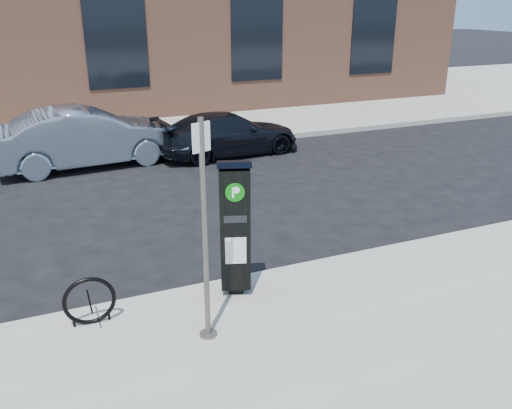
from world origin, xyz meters
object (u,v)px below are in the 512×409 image
car_silver (87,137)px  car_dark (228,134)px  bike_rack (90,301)px  sign_pole (205,235)px  parking_kiosk (235,226)px

car_silver → car_dark: car_silver is taller
bike_rack → car_dark: size_ratio=0.16×
sign_pole → car_dark: (3.37, 8.27, -0.91)m
sign_pole → car_silver: size_ratio=0.59×
parking_kiosk → sign_pole: (-0.71, -0.89, 0.35)m
car_silver → car_dark: (3.69, -0.37, -0.17)m
bike_rack → car_silver: car_silver is taller
parking_kiosk → car_dark: (2.66, 7.38, -0.57)m
parking_kiosk → sign_pole: size_ratio=0.72×
sign_pole → car_dark: bearing=45.7°
sign_pole → bike_rack: (-1.28, 0.84, -1.02)m
parking_kiosk → bike_rack: 2.10m
car_silver → parking_kiosk: bearing=-177.3°
parking_kiosk → car_dark: size_ratio=0.49×
parking_kiosk → sign_pole: bearing=-110.1°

